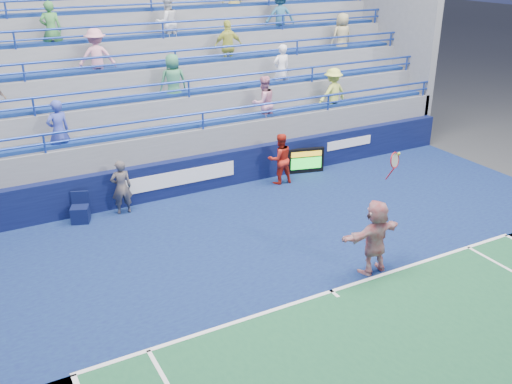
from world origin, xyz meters
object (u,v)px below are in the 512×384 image
judge_chair (80,213)px  ball_girl (280,159)px  serve_speed_board (306,161)px  line_judge (121,187)px  tennis_player (375,237)px

judge_chair → ball_girl: bearing=-1.7°
serve_speed_board → line_judge: size_ratio=0.78×
ball_girl → line_judge: bearing=3.1°
tennis_player → ball_girl: 5.65m
ball_girl → judge_chair: bearing=3.3°
serve_speed_board → line_judge: line_judge is taller
serve_speed_board → judge_chair: bearing=-178.6°
serve_speed_board → line_judge: (-6.14, -0.19, 0.36)m
judge_chair → tennis_player: (5.27, -5.77, 0.62)m
ball_girl → tennis_player: bearing=86.4°
judge_chair → serve_speed_board: bearing=1.4°
serve_speed_board → judge_chair: 7.31m
line_judge → tennis_player: bearing=129.5°
serve_speed_board → judge_chair: (-7.31, -0.17, -0.16)m
serve_speed_board → line_judge: 6.16m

